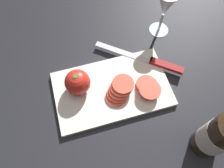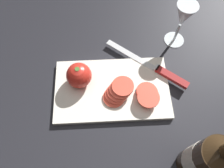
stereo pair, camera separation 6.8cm
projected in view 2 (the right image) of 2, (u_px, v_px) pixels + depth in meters
The scene contains 8 objects.
ground_plane at pixel (134, 97), 0.71m from camera, with size 3.00×3.00×0.00m, color black.
cutting_board at pixel (112, 89), 0.72m from camera, with size 0.37×0.22×0.02m.
wine_bottle at pixel (205, 159), 0.52m from camera, with size 0.08×0.08×0.32m.
wine_glass at pixel (183, 17), 0.71m from camera, with size 0.07×0.07×0.17m.
whole_tomato at pixel (79, 75), 0.68m from camera, with size 0.08×0.08×0.08m.
knife at pixel (164, 73), 0.73m from camera, with size 0.26×0.21×0.01m.
tomato_slice_stack_near at pixel (118, 92), 0.68m from camera, with size 0.10×0.09×0.04m.
tomato_slice_stack_far at pixel (148, 95), 0.68m from camera, with size 0.07×0.10×0.03m.
Camera 2 is at (0.09, 0.27, 0.66)m, focal length 35.00 mm.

